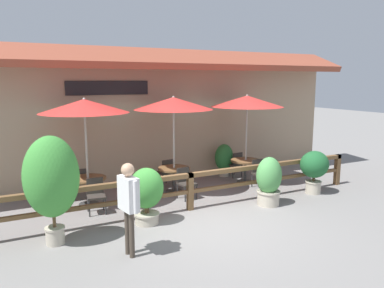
{
  "coord_description": "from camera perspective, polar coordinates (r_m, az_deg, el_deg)",
  "views": [
    {
      "loc": [
        -4.04,
        -7.0,
        3.22
      ],
      "look_at": [
        0.32,
        1.56,
        1.58
      ],
      "focal_mm": 35.0,
      "sensor_mm": 36.0,
      "label": 1
    }
  ],
  "objects": [
    {
      "name": "chair_far_streetside",
      "position": [
        11.54,
        10.29,
        -4.24
      ],
      "size": [
        0.43,
        0.43,
        0.85
      ],
      "rotation": [
        0.0,
        0.0,
        -0.02
      ],
      "color": "#332D28",
      "rests_on": "ground"
    },
    {
      "name": "ground_plane",
      "position": [
        8.7,
        2.88,
        -12.04
      ],
      "size": [
        60.0,
        60.0,
        0.0
      ],
      "primitive_type": "plane",
      "color": "slate"
    },
    {
      "name": "potted_plant_corner_fern",
      "position": [
        11.26,
        18.13,
        -3.39
      ],
      "size": [
        0.84,
        0.76,
        1.24
      ],
      "color": "#B7AD99",
      "rests_on": "ground"
    },
    {
      "name": "patio_railing",
      "position": [
        9.35,
        -0.3,
        -5.97
      ],
      "size": [
        10.4,
        0.14,
        0.95
      ],
      "color": "brown",
      "rests_on": "ground"
    },
    {
      "name": "chair_middle_streetside",
      "position": [
        10.32,
        -1.0,
        -5.75
      ],
      "size": [
        0.48,
        0.48,
        0.85
      ],
      "rotation": [
        0.0,
        0.0,
        0.16
      ],
      "color": "#332D28",
      "rests_on": "ground"
    },
    {
      "name": "patio_umbrella_middle",
      "position": [
        10.57,
        -2.84,
        6.18
      ],
      "size": [
        2.24,
        2.24,
        2.79
      ],
      "color": "#B7B2A8",
      "rests_on": "ground"
    },
    {
      "name": "potted_plant_entrance_palm",
      "position": [
        8.53,
        -6.97,
        -7.31
      ],
      "size": [
        0.79,
        0.71,
        1.29
      ],
      "color": "#B7AD99",
      "rests_on": "ground"
    },
    {
      "name": "building_facade",
      "position": [
        11.86,
        -6.98,
        4.51
      ],
      "size": [
        14.28,
        1.49,
        4.23
      ],
      "color": "tan",
      "rests_on": "ground"
    },
    {
      "name": "dining_table_far",
      "position": [
        12.04,
        8.16,
        -3.08
      ],
      "size": [
        0.94,
        0.94,
        0.73
      ],
      "color": "brown",
      "rests_on": "ground"
    },
    {
      "name": "patio_umbrella_far",
      "position": [
        11.76,
        8.39,
        6.45
      ],
      "size": [
        2.24,
        2.24,
        2.79
      ],
      "color": "#B7B2A8",
      "rests_on": "ground"
    },
    {
      "name": "patio_umbrella_near",
      "position": [
        9.81,
        -16.09,
        5.55
      ],
      "size": [
        2.24,
        2.24,
        2.79
      ],
      "color": "#B7B2A8",
      "rests_on": "ground"
    },
    {
      "name": "dining_table_near",
      "position": [
        10.14,
        -15.56,
        -5.76
      ],
      "size": [
        0.94,
        0.94,
        0.73
      ],
      "color": "brown",
      "rests_on": "ground"
    },
    {
      "name": "potted_plant_small_flowering",
      "position": [
        12.71,
        4.91,
        -2.26
      ],
      "size": [
        0.64,
        0.58,
        1.1
      ],
      "color": "#B7AD99",
      "rests_on": "ground"
    },
    {
      "name": "potted_plant_tall_tropical",
      "position": [
        9.94,
        11.63,
        -5.54
      ],
      "size": [
        0.68,
        0.61,
        1.28
      ],
      "color": "#B7AD99",
      "rests_on": "ground"
    },
    {
      "name": "chair_near_streetside",
      "position": [
        9.53,
        -14.44,
        -7.37
      ],
      "size": [
        0.46,
        0.46,
        0.85
      ],
      "rotation": [
        0.0,
        0.0,
        -0.11
      ],
      "color": "#332D28",
      "rests_on": "ground"
    },
    {
      "name": "potted_plant_broad_leaf",
      "position": [
        7.76,
        -20.62,
        -4.97
      ],
      "size": [
        1.06,
        0.95,
        2.18
      ],
      "color": "#B7AD99",
      "rests_on": "ground"
    },
    {
      "name": "dining_table_middle",
      "position": [
        10.87,
        -2.75,
        -4.37
      ],
      "size": [
        0.94,
        0.94,
        0.73
      ],
      "color": "brown",
      "rests_on": "ground"
    },
    {
      "name": "chair_middle_wallside",
      "position": [
        11.51,
        -4.04,
        -4.14
      ],
      "size": [
        0.49,
        0.49,
        0.85
      ],
      "rotation": [
        0.0,
        0.0,
        3.34
      ],
      "color": "#332D28",
      "rests_on": "ground"
    },
    {
      "name": "chair_near_wallside",
      "position": [
        10.81,
        -16.57,
        -5.45
      ],
      "size": [
        0.47,
        0.47,
        0.85
      ],
      "rotation": [
        0.0,
        0.0,
        3.01
      ],
      "color": "#332D28",
      "rests_on": "ground"
    },
    {
      "name": "chair_far_wallside",
      "position": [
        12.65,
        6.57,
        -2.92
      ],
      "size": [
        0.46,
        0.46,
        0.85
      ],
      "rotation": [
        0.0,
        0.0,
        3.25
      ],
      "color": "#332D28",
      "rests_on": "ground"
    },
    {
      "name": "pedestrian",
      "position": [
        6.94,
        -9.65,
        -7.98
      ],
      "size": [
        0.29,
        0.61,
        1.76
      ],
      "rotation": [
        0.0,
        0.0,
        -1.41
      ],
      "color": "#42382D",
      "rests_on": "ground"
    }
  ]
}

